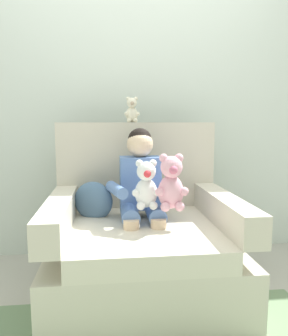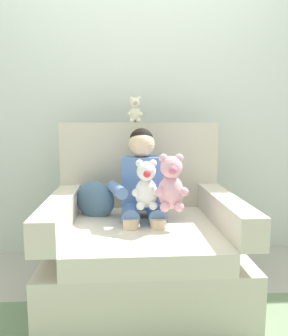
{
  "view_description": "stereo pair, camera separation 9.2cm",
  "coord_description": "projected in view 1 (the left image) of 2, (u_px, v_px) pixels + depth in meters",
  "views": [
    {
      "loc": [
        -0.21,
        -1.95,
        1.08
      ],
      "look_at": [
        0.0,
        -0.05,
        0.82
      ],
      "focal_mm": 35.33,
      "sensor_mm": 36.0,
      "label": 1
    },
    {
      "loc": [
        -0.12,
        -1.96,
        1.08
      ],
      "look_at": [
        0.0,
        -0.05,
        0.82
      ],
      "focal_mm": 35.33,
      "sensor_mm": 36.0,
      "label": 2
    }
  ],
  "objects": [
    {
      "name": "ground_plane",
      "position": [
        143.0,
        294.0,
        2.1
      ],
      "size": [
        8.0,
        8.0,
        0.0
      ],
      "primitive_type": "plane",
      "color": "#ADA89E"
    },
    {
      "name": "armchair",
      "position": [
        142.0,
        242.0,
        2.1
      ],
      "size": [
        1.13,
        1.03,
        1.08
      ],
      "color": "beige",
      "rests_on": "ground"
    },
    {
      "name": "plush_cream_on_backrest",
      "position": [
        132.0,
        110.0,
        2.37
      ],
      "size": [
        0.11,
        0.09,
        0.18
      ],
      "rotation": [
        0.0,
        0.0,
        0.21
      ],
      "color": "silver",
      "rests_on": "armchair"
    },
    {
      "name": "plush_pink",
      "position": [
        171.0,
        184.0,
        1.92
      ],
      "size": [
        0.2,
        0.16,
        0.33
      ],
      "rotation": [
        0.0,
        0.0,
        -0.38
      ],
      "color": "#EAA8BC",
      "rests_on": "armchair"
    },
    {
      "name": "back_wall",
      "position": [
        132.0,
        96.0,
        2.71
      ],
      "size": [
        6.0,
        0.1,
        2.6
      ],
      "primitive_type": "cube",
      "color": "silver",
      "rests_on": "ground"
    },
    {
      "name": "plush_white",
      "position": [
        146.0,
        186.0,
        1.95
      ],
      "size": [
        0.17,
        0.14,
        0.29
      ],
      "rotation": [
        0.0,
        0.0,
        -0.31
      ],
      "color": "white",
      "rests_on": "armchair"
    },
    {
      "name": "throw_pillow",
      "position": [
        93.0,
        201.0,
        2.18
      ],
      "size": [
        0.28,
        0.19,
        0.26
      ],
      "primitive_type": "ellipsoid",
      "rotation": [
        0.0,
        0.0,
        -0.29
      ],
      "color": "slate",
      "rests_on": "armchair"
    },
    {
      "name": "seated_child",
      "position": [
        141.0,
        187.0,
        2.1
      ],
      "size": [
        0.45,
        0.39,
        0.82
      ],
      "rotation": [
        0.0,
        0.0,
        0.08
      ],
      "color": "#597AB7",
      "rests_on": "armchair"
    }
  ]
}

